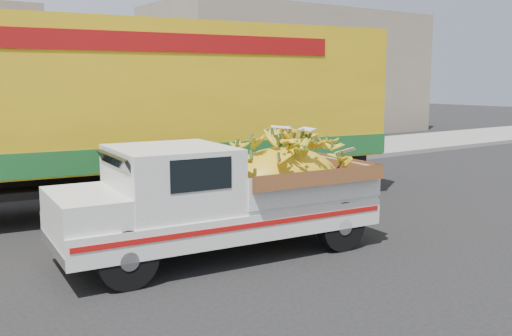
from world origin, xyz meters
TOP-DOWN VIEW (x-y plane):
  - ground at (0.00, 0.00)m, footprint 100.00×100.00m
  - curb at (0.00, 6.88)m, footprint 60.00×0.25m
  - sidewalk at (0.00, 8.98)m, footprint 60.00×4.00m
  - building_right at (14.00, 15.88)m, footprint 14.00×6.00m
  - pickup_truck at (0.72, 0.58)m, footprint 5.04×2.26m
  - semi_trailer at (0.26, 4.42)m, footprint 12.06×4.15m

SIDE VIEW (x-z plane):
  - ground at x=0.00m, z-range 0.00..0.00m
  - sidewalk at x=0.00m, z-range 0.00..0.14m
  - curb at x=0.00m, z-range 0.00..0.15m
  - pickup_truck at x=0.72m, z-range 0.06..1.78m
  - semi_trailer at x=0.26m, z-range 0.22..4.02m
  - building_right at x=14.00m, z-range 0.00..6.00m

